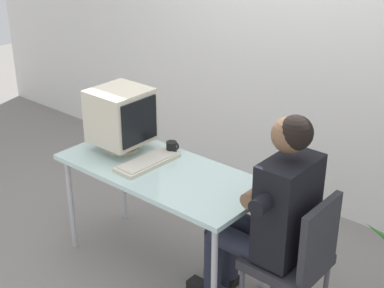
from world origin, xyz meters
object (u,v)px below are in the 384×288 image
(desk, at_px, (161,177))
(desk_mug, at_px, (172,148))
(keyboard, at_px, (147,162))
(person_seated, at_px, (270,212))
(crt_monitor, at_px, (121,116))
(office_chair, at_px, (297,257))

(desk, xyz_separation_m, desk_mug, (-0.10, 0.22, 0.10))
(keyboard, relative_size, desk_mug, 5.22)
(keyboard, xyz_separation_m, person_seated, (0.90, 0.05, -0.04))
(crt_monitor, xyz_separation_m, keyboard, (0.28, -0.05, -0.23))
(desk, distance_m, keyboard, 0.14)
(desk, relative_size, keyboard, 3.09)
(keyboard, xyz_separation_m, desk_mug, (0.01, 0.22, 0.03))
(desk, height_order, keyboard, keyboard)
(desk_mug, bearing_deg, crt_monitor, -150.23)
(keyboard, bearing_deg, desk_mug, 86.56)
(person_seated, bearing_deg, keyboard, -176.87)
(keyboard, distance_m, person_seated, 0.90)
(desk_mug, bearing_deg, person_seated, -10.92)
(crt_monitor, relative_size, desk_mug, 4.98)
(desk, xyz_separation_m, office_chair, (0.98, 0.04, -0.18))
(person_seated, distance_m, desk_mug, 0.91)
(crt_monitor, height_order, keyboard, crt_monitor)
(crt_monitor, relative_size, office_chair, 0.48)
(person_seated, bearing_deg, office_chair, -0.00)
(office_chair, bearing_deg, crt_monitor, 179.93)
(crt_monitor, bearing_deg, office_chair, -0.07)
(person_seated, height_order, desk_mug, person_seated)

